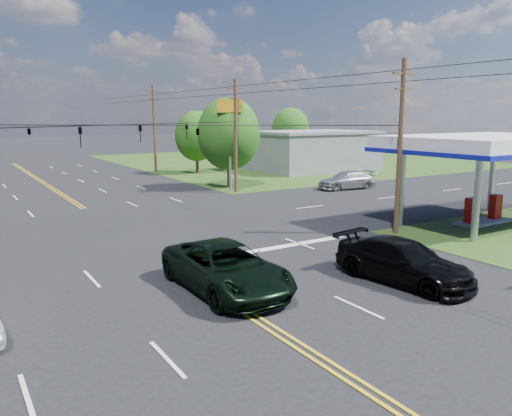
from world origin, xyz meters
TOP-DOWN VIEW (x-y plane):
  - ground at (0.00, 12.00)m, footprint 280.00×280.00m
  - grass_ne at (35.00, 44.00)m, footprint 46.00×48.00m
  - stop_bar at (5.00, 4.00)m, footprint 10.00×0.50m
  - retail_ne at (30.00, 32.00)m, footprint 14.00×10.00m
  - gas_canopy at (19.50, 2.00)m, footprint 12.20×8.20m
  - pole_se at (13.00, 3.00)m, footprint 1.60×0.28m
  - pole_ne at (13.00, 21.00)m, footprint 1.60×0.28m
  - pole_right_far at (13.00, 40.00)m, footprint 1.60×0.28m
  - span_wire_signals at (0.00, 12.00)m, footprint 26.00×18.00m
  - power_lines at (0.00, 10.00)m, footprint 26.04×100.00m
  - tree_right_a at (14.00, 24.00)m, footprint 5.70×5.70m
  - tree_right_b at (16.50, 36.00)m, footprint 4.94×4.94m
  - tree_far_r at (34.00, 42.00)m, footprint 5.32×5.32m
  - pickup_dkgreen at (0.50, -0.04)m, footprint 2.96×6.42m
  - suv_black at (6.93, -2.91)m, footprint 3.12×6.03m
  - sedan_far at (22.49, 17.50)m, footprint 5.72×2.93m
  - polesign_ne at (13.00, 22.00)m, footprint 2.13×0.99m

SIDE VIEW (x-z plane):
  - ground at x=0.00m, z-range 0.00..0.00m
  - grass_ne at x=35.00m, z-range -0.01..0.01m
  - stop_bar at x=5.00m, z-range -0.01..0.01m
  - sedan_far at x=22.49m, z-range 0.00..1.59m
  - suv_black at x=6.93m, z-range 0.00..1.67m
  - pickup_dkgreen at x=0.50m, z-range 0.00..1.78m
  - retail_ne at x=30.00m, z-range 0.00..4.40m
  - tree_right_b at x=16.50m, z-range 0.68..7.76m
  - tree_far_r at x=34.00m, z-range 0.73..8.36m
  - gas_canopy at x=19.50m, z-range 2.04..7.39m
  - tree_right_a at x=14.00m, z-range 0.78..8.96m
  - pole_se at x=13.00m, z-range 0.17..9.67m
  - pole_ne at x=13.00m, z-range 0.17..9.67m
  - pole_right_far at x=13.00m, z-range 0.17..10.17m
  - span_wire_signals at x=0.00m, z-range 5.43..6.56m
  - polesign_ne at x=13.00m, z-range 2.19..10.10m
  - power_lines at x=0.00m, z-range 8.28..8.92m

